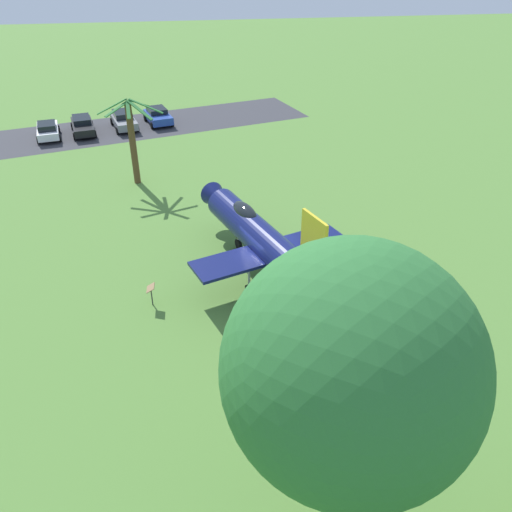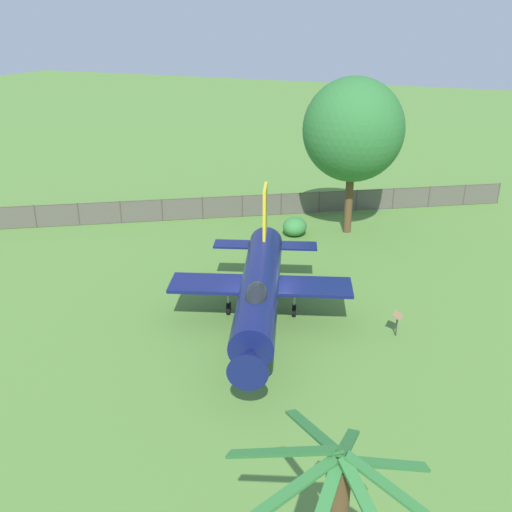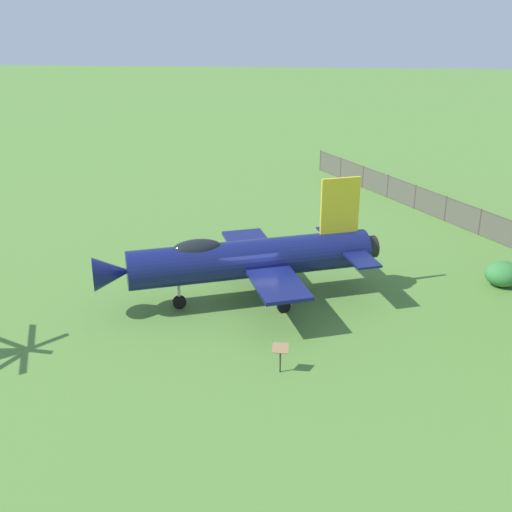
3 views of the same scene
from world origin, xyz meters
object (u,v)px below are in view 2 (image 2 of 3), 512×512
display_jet (259,289)px  shrub_near_fence (295,226)px  info_plaque (397,319)px  shade_tree (353,130)px

display_jet → shrub_near_fence: size_ratio=7.38×
shrub_near_fence → info_plaque: 13.26m
shade_tree → info_plaque: 14.59m
shade_tree → info_plaque: shade_tree is taller
shade_tree → shrub_near_fence: (-1.96, 2.95, -6.05)m
shade_tree → info_plaque: (-12.24, -5.42, -5.79)m
shrub_near_fence → info_plaque: size_ratio=1.49×
shade_tree → shrub_near_fence: bearing=123.6°
shade_tree → shrub_near_fence: 7.01m
display_jet → shrub_near_fence: 12.56m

